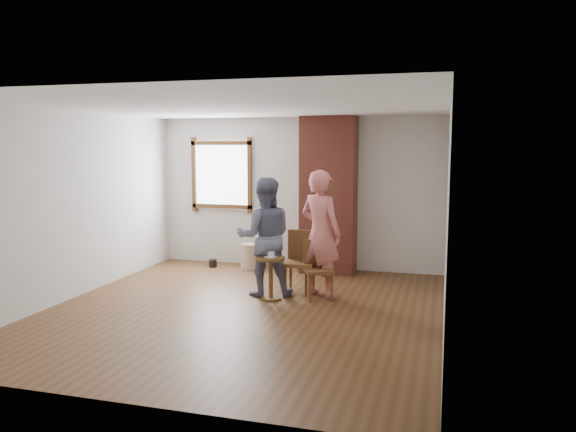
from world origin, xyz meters
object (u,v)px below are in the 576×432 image
(person_pink, at_px, (321,233))
(stoneware_crock, at_px, (251,256))
(man, at_px, (265,237))
(dining_chair_right, at_px, (301,259))
(dining_chair_left, at_px, (318,266))
(side_table, at_px, (271,271))

(person_pink, bearing_deg, stoneware_crock, -17.34)
(stoneware_crock, height_order, man, man)
(man, bearing_deg, person_pink, 174.37)
(dining_chair_right, xyz_separation_m, person_pink, (0.29, -0.03, 0.38))
(dining_chair_left, height_order, side_table, dining_chair_left)
(dining_chair_left, height_order, man, man)
(dining_chair_left, relative_size, side_table, 1.35)
(dining_chair_left, xyz_separation_m, side_table, (-0.61, -0.27, -0.05))
(man, bearing_deg, stoneware_crock, -83.24)
(stoneware_crock, relative_size, side_table, 0.72)
(stoneware_crock, distance_m, dining_chair_right, 1.88)
(dining_chair_right, xyz_separation_m, side_table, (-0.32, -0.43, -0.11))
(dining_chair_right, distance_m, side_table, 0.55)
(dining_chair_right, relative_size, side_table, 1.52)
(dining_chair_left, relative_size, dining_chair_right, 0.89)
(dining_chair_left, bearing_deg, stoneware_crock, 111.00)
(dining_chair_left, bearing_deg, person_pink, 63.63)
(stoneware_crock, height_order, side_table, side_table)
(man, bearing_deg, dining_chair_left, 164.32)
(stoneware_crock, height_order, person_pink, person_pink)
(stoneware_crock, bearing_deg, dining_chair_left, -44.89)
(man, relative_size, person_pink, 0.94)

